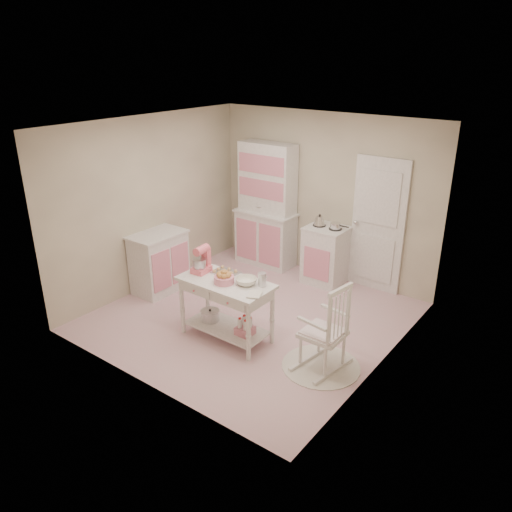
% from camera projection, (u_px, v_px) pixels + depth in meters
% --- Properties ---
extents(room_shell, '(3.84, 3.84, 2.62)m').
position_uv_depth(room_shell, '(251.00, 202.00, 6.31)').
color(room_shell, pink).
rests_on(room_shell, ground).
extents(door, '(0.82, 0.05, 2.04)m').
position_uv_depth(door, '(378.00, 226.00, 7.41)').
color(door, white).
rests_on(door, ground).
extents(hutch, '(1.06, 0.50, 2.08)m').
position_uv_depth(hutch, '(266.00, 205.00, 8.30)').
color(hutch, white).
rests_on(hutch, ground).
extents(stove, '(0.62, 0.57, 0.92)m').
position_uv_depth(stove, '(326.00, 255.00, 7.82)').
color(stove, white).
rests_on(stove, ground).
extents(base_cabinet, '(0.54, 0.84, 0.92)m').
position_uv_depth(base_cabinet, '(159.00, 262.00, 7.55)').
color(base_cabinet, white).
rests_on(base_cabinet, ground).
extents(lace_rug, '(0.92, 0.92, 0.01)m').
position_uv_depth(lace_rug, '(321.00, 366.00, 5.84)').
color(lace_rug, white).
rests_on(lace_rug, ground).
extents(rocking_chair, '(0.58, 0.78, 1.10)m').
position_uv_depth(rocking_chair, '(323.00, 326.00, 5.63)').
color(rocking_chair, white).
rests_on(rocking_chair, ground).
extents(work_table, '(1.20, 0.60, 0.80)m').
position_uv_depth(work_table, '(226.00, 310.00, 6.29)').
color(work_table, white).
rests_on(work_table, ground).
extents(stand_mixer, '(0.22, 0.30, 0.34)m').
position_uv_depth(stand_mixer, '(201.00, 260.00, 6.32)').
color(stand_mixer, '#F56778').
rests_on(stand_mixer, work_table).
extents(cookie_tray, '(0.34, 0.24, 0.02)m').
position_uv_depth(cookie_tray, '(226.00, 273.00, 6.35)').
color(cookie_tray, silver).
rests_on(cookie_tray, work_table).
extents(bread_basket, '(0.25, 0.25, 0.09)m').
position_uv_depth(bread_basket, '(224.00, 280.00, 6.07)').
color(bread_basket, pink).
rests_on(bread_basket, work_table).
extents(mixing_bowl, '(0.26, 0.26, 0.08)m').
position_uv_depth(mixing_bowl, '(246.00, 281.00, 6.04)').
color(mixing_bowl, silver).
rests_on(mixing_bowl, work_table).
extents(metal_pitcher, '(0.10, 0.10, 0.17)m').
position_uv_depth(metal_pitcher, '(262.00, 280.00, 5.98)').
color(metal_pitcher, silver).
rests_on(metal_pitcher, work_table).
extents(recipe_book, '(0.22, 0.25, 0.02)m').
position_uv_depth(recipe_book, '(248.00, 294.00, 5.80)').
color(recipe_book, silver).
rests_on(recipe_book, work_table).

